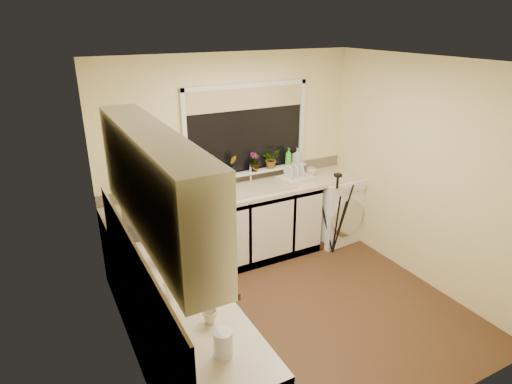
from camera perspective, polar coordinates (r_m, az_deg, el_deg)
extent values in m
plane|color=#4F351F|center=(4.65, 5.15, -15.21)|extent=(3.20, 3.20, 0.00)
plane|color=white|center=(3.74, 6.45, 16.42)|extent=(3.20, 3.20, 0.00)
plane|color=#F3E4A2|center=(5.27, -3.27, 4.45)|extent=(3.20, 0.00, 3.20)
plane|color=#F3E4A2|center=(3.05, 21.65, -10.82)|extent=(3.20, 0.00, 3.20)
plane|color=#F3E4A2|center=(3.49, -16.95, -5.90)|extent=(0.00, 3.00, 3.00)
plane|color=#F3E4A2|center=(5.05, 21.09, 2.22)|extent=(0.00, 3.00, 3.00)
cube|color=silver|center=(5.19, -4.95, -5.35)|extent=(2.55, 0.60, 0.86)
cube|color=silver|center=(3.73, -9.83, -17.86)|extent=(0.54, 2.40, 0.86)
cube|color=beige|center=(5.13, -1.78, -0.11)|extent=(3.20, 0.60, 0.04)
cube|color=beige|center=(3.46, -10.31, -12.10)|extent=(0.60, 2.40, 0.04)
cube|color=silver|center=(2.88, -13.23, 1.11)|extent=(0.28, 1.90, 0.70)
cube|color=beige|center=(3.28, -15.45, -9.62)|extent=(0.02, 2.40, 0.45)
cube|color=beige|center=(5.34, -3.16, 1.80)|extent=(3.20, 0.02, 0.14)
cube|color=black|center=(5.25, -1.28, 8.10)|extent=(1.50, 0.02, 1.00)
cube|color=tan|center=(5.16, -1.18, 12.10)|extent=(1.50, 0.02, 0.25)
cube|color=white|center=(5.35, -0.97, 2.61)|extent=(1.60, 0.14, 0.03)
cube|color=tan|center=(5.20, 0.19, 0.61)|extent=(0.82, 0.46, 0.03)
cylinder|color=silver|center=(5.31, -0.72, 2.30)|extent=(0.03, 0.03, 0.24)
cube|color=white|center=(5.91, 9.96, -2.02)|extent=(0.66, 0.64, 0.88)
cube|color=gray|center=(4.95, -5.41, -0.67)|extent=(0.40, 0.32, 0.02)
cube|color=#5DBFFD|center=(5.03, -6.49, 1.22)|extent=(0.36, 0.15, 0.24)
cylinder|color=white|center=(3.70, -11.76, -7.66)|extent=(0.15, 0.15, 0.20)
cube|color=beige|center=(5.46, 5.11, 1.75)|extent=(0.46, 0.37, 0.06)
cylinder|color=silver|center=(2.76, -4.30, -19.13)|extent=(0.12, 0.12, 0.17)
cylinder|color=silver|center=(3.29, -11.24, -12.48)|extent=(0.09, 0.09, 0.12)
imported|color=silver|center=(4.32, -14.20, -2.45)|extent=(0.53, 0.68, 0.33)
imported|color=#999999|center=(5.09, -6.52, 3.01)|extent=(0.13, 0.09, 0.23)
imported|color=#999999|center=(5.20, -3.22, 3.54)|extent=(0.14, 0.12, 0.24)
imported|color=#999999|center=(5.31, -0.24, 3.98)|extent=(0.17, 0.17, 0.23)
imported|color=#999999|center=(5.43, 1.97, 4.36)|extent=(0.26, 0.25, 0.23)
imported|color=green|center=(5.55, 4.26, 4.62)|extent=(0.09, 0.09, 0.22)
imported|color=#999999|center=(5.62, 5.43, 4.71)|extent=(0.12, 0.12, 0.21)
imported|color=beige|center=(5.66, 7.23, 2.65)|extent=(0.15, 0.15, 0.11)
imported|color=beige|center=(3.03, -6.06, -15.89)|extent=(0.12, 0.12, 0.09)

